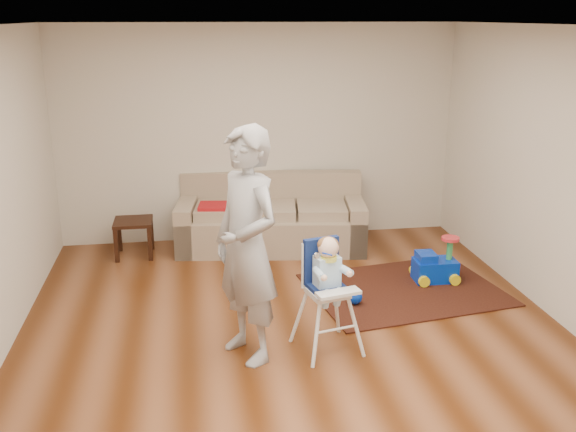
{
  "coord_description": "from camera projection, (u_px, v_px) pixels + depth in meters",
  "views": [
    {
      "loc": [
        -0.89,
        -5.19,
        2.78
      ],
      "look_at": [
        0.0,
        0.4,
        1.0
      ],
      "focal_mm": 40.0,
      "sensor_mm": 36.0,
      "label": 1
    }
  ],
  "objects": [
    {
      "name": "high_chair",
      "position": [
        327.0,
        296.0,
        5.44
      ],
      "size": [
        0.58,
        0.58,
        1.04
      ],
      "rotation": [
        0.0,
        0.0,
        0.23
      ],
      "color": "white",
      "rests_on": "ground"
    },
    {
      "name": "side_table",
      "position": [
        134.0,
        238.0,
        7.69
      ],
      "size": [
        0.45,
        0.45,
        0.45
      ],
      "primitive_type": null,
      "color": "black",
      "rests_on": "ground"
    },
    {
      "name": "sofa",
      "position": [
        271.0,
        213.0,
        7.91
      ],
      "size": [
        2.39,
        1.24,
        0.88
      ],
      "rotation": [
        0.0,
        0.0,
        -0.14
      ],
      "color": "gray",
      "rests_on": "ground"
    },
    {
      "name": "area_rug",
      "position": [
        404.0,
        290.0,
        6.77
      ],
      "size": [
        2.13,
        1.73,
        0.02
      ],
      "primitive_type": "cube",
      "rotation": [
        0.0,
        0.0,
        0.15
      ],
      "color": "black",
      "rests_on": "ground"
    },
    {
      "name": "ground",
      "position": [
        295.0,
        333.0,
        5.86
      ],
      "size": [
        5.5,
        5.5,
        0.0
      ],
      "primitive_type": "plane",
      "color": "#47200A",
      "rests_on": "ground"
    },
    {
      "name": "room_envelope",
      "position": [
        286.0,
        120.0,
        5.79
      ],
      "size": [
        5.04,
        5.52,
        2.72
      ],
      "color": "beige",
      "rests_on": "ground"
    },
    {
      "name": "ride_on_toy",
      "position": [
        436.0,
        259.0,
        6.92
      ],
      "size": [
        0.46,
        0.33,
        0.49
      ],
      "primitive_type": null,
      "rotation": [
        0.0,
        0.0,
        -0.02
      ],
      "color": "#0630C0",
      "rests_on": "area_rug"
    },
    {
      "name": "adult",
      "position": [
        247.0,
        246.0,
        5.19
      ],
      "size": [
        0.77,
        0.86,
        1.97
      ],
      "primitive_type": "imported",
      "rotation": [
        0.0,
        0.0,
        -1.06
      ],
      "color": "#98989A",
      "rests_on": "ground"
    },
    {
      "name": "toy_ball",
      "position": [
        355.0,
        297.0,
        6.4
      ],
      "size": [
        0.15,
        0.15,
        0.15
      ],
      "primitive_type": "sphere",
      "color": "#0630C0",
      "rests_on": "area_rug"
    }
  ]
}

